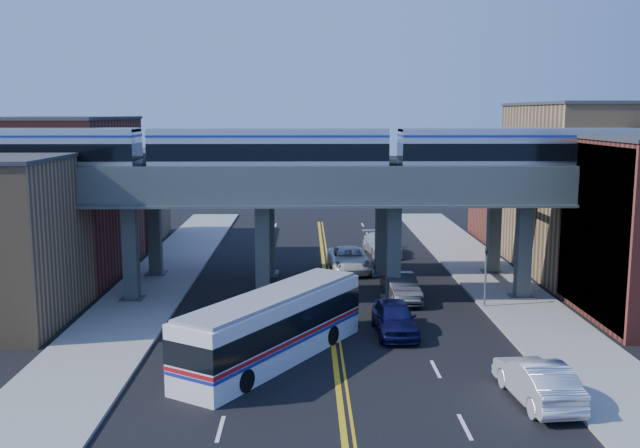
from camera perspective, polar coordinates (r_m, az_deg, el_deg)
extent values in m
plane|color=black|center=(36.52, 1.04, -9.40)|extent=(120.00, 120.00, 0.00)
cube|color=gray|center=(47.19, -13.59, -5.32)|extent=(5.00, 70.00, 0.16)
cube|color=gray|center=(47.83, 14.53, -5.17)|extent=(5.00, 70.00, 0.16)
cube|color=brown|center=(53.81, -19.73, 2.01)|extent=(8.00, 14.00, 11.00)
cube|color=#98794E|center=(66.35, -16.12, 2.08)|extent=(8.00, 10.00, 8.00)
cube|color=#98794E|center=(54.67, 20.17, 2.61)|extent=(8.00, 14.00, 12.00)
cube|color=brown|center=(67.03, 16.11, 2.57)|extent=(8.00, 10.00, 9.00)
cube|color=teal|center=(42.32, 20.93, -0.82)|extent=(0.10, 9.50, 9.50)
cube|color=#3C4543|center=(44.77, -14.90, -2.31)|extent=(0.85, 0.85, 6.00)
cube|color=#3C4543|center=(43.56, -4.62, -2.34)|extent=(0.85, 0.85, 6.00)
cube|color=#3C4543|center=(43.81, 5.89, -2.29)|extent=(0.85, 0.85, 6.00)
cube|color=#3C4543|center=(45.48, 15.95, -2.18)|extent=(0.85, 0.85, 6.00)
cube|color=#4E5955|center=(42.94, 0.66, 2.52)|extent=(52.00, 3.60, 1.40)
cube|color=#3C4543|center=(51.49, -13.07, -0.80)|extent=(0.85, 0.85, 6.00)
cube|color=#3C4543|center=(50.44, -4.14, -0.79)|extent=(0.85, 0.85, 6.00)
cube|color=#3C4543|center=(50.65, 4.94, -0.76)|extent=(0.85, 0.85, 6.00)
cube|color=#3C4543|center=(52.10, 13.72, -0.71)|extent=(0.85, 0.85, 6.00)
cube|color=#4E5955|center=(49.90, 0.41, 3.41)|extent=(52.00, 3.60, 1.40)
cube|color=black|center=(44.64, -17.49, 3.41)|extent=(2.04, 2.04, 0.23)
cube|color=silver|center=(46.00, -22.99, 5.26)|extent=(14.06, 2.68, 2.96)
cube|color=black|center=(45.99, -23.00, 5.45)|extent=(14.08, 2.74, 1.02)
cube|color=black|center=(43.36, -10.02, 3.53)|extent=(2.04, 2.04, 0.23)
cube|color=black|center=(42.90, 1.96, 3.61)|extent=(2.04, 2.04, 0.23)
cube|color=silver|center=(42.77, -4.09, 5.72)|extent=(14.06, 2.68, 2.96)
cube|color=black|center=(42.77, -4.09, 5.92)|extent=(14.08, 2.74, 1.02)
cube|color=black|center=(43.61, 9.69, 3.57)|extent=(2.04, 2.04, 0.23)
cube|color=black|center=(46.14, 20.75, 3.41)|extent=(2.04, 2.04, 0.23)
cube|color=silver|center=(44.55, 15.46, 5.55)|extent=(14.06, 2.68, 2.96)
cube|color=black|center=(44.55, 15.47, 5.74)|extent=(14.08, 2.74, 1.02)
cylinder|color=slate|center=(39.07, 1.32, -6.41)|extent=(0.09, 0.09, 2.30)
cylinder|color=red|center=(38.80, 1.32, -4.84)|extent=(0.76, 0.04, 0.76)
cylinder|color=slate|center=(43.13, 13.08, -4.56)|extent=(0.12, 0.12, 3.20)
imported|color=black|center=(42.71, 13.18, -1.88)|extent=(0.15, 0.18, 0.90)
cube|color=white|center=(33.55, -3.73, -8.34)|extent=(8.50, 11.36, 3.06)
cube|color=black|center=(33.44, -3.74, -7.70)|extent=(8.57, 11.43, 1.04)
cube|color=#B21419|center=(33.64, -3.73, -8.82)|extent=(8.56, 11.42, 0.18)
cylinder|color=black|center=(31.04, -7.81, -11.88)|extent=(2.78, 2.26, 0.99)
cylinder|color=black|center=(36.50, -0.70, -8.59)|extent=(2.78, 2.26, 0.99)
imported|color=#10103C|center=(37.72, 5.99, -7.46)|extent=(2.21, 5.18, 1.74)
imported|color=#323235|center=(44.26, 6.50, -5.07)|extent=(2.12, 5.12, 1.65)
imported|color=white|center=(52.25, 2.34, -2.84)|extent=(3.15, 6.25, 1.70)
imported|color=#BABBC0|center=(58.35, 4.93, -1.63)|extent=(3.10, 6.10, 1.69)
imported|color=silver|center=(30.39, 16.98, -11.89)|extent=(2.35, 5.47, 1.75)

